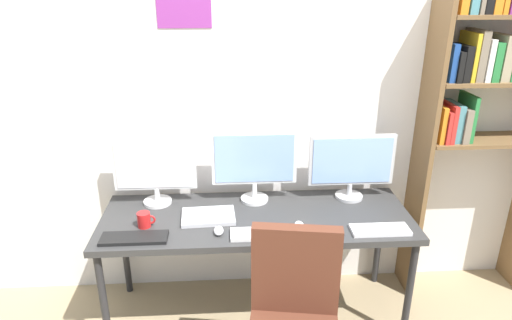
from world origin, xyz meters
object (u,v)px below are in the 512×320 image
at_px(laptop_closed, 208,216).
at_px(keyboard_left, 134,238).
at_px(keyboard_right, 380,230).
at_px(mouse_right_side, 219,231).
at_px(monitor_right, 351,164).
at_px(mouse_left_side, 299,225).
at_px(desk, 257,224).
at_px(bookshelf, 483,94).
at_px(monitor_center, 254,162).
at_px(coffee_mug, 144,220).
at_px(keyboard_center, 259,234).
at_px(monitor_left, 155,169).

bearing_deg(laptop_closed, keyboard_left, -154.64).
relative_size(keyboard_right, laptop_closed, 1.05).
distance_m(mouse_right_side, laptop_closed, 0.19).
xyz_separation_m(monitor_right, mouse_left_side, (-0.39, -0.37, -0.23)).
xyz_separation_m(desk, keyboard_left, (-0.70, -0.23, 0.07)).
bearing_deg(keyboard_left, bookshelf, 12.17).
relative_size(desk, mouse_left_side, 19.80).
bearing_deg(laptop_closed, keyboard_right, -15.43).
height_order(monitor_center, coffee_mug, monitor_center).
distance_m(bookshelf, keyboard_right, 1.10).
bearing_deg(keyboard_center, monitor_left, 144.94).
xyz_separation_m(bookshelf, keyboard_left, (-2.14, -0.46, -0.68)).
distance_m(desk, mouse_left_side, 0.30).
height_order(monitor_center, laptop_closed, monitor_center).
bearing_deg(bookshelf, monitor_right, -178.69).
distance_m(monitor_left, coffee_mug, 0.36).
xyz_separation_m(monitor_left, keyboard_center, (0.63, -0.44, -0.23)).
height_order(keyboard_left, laptop_closed, laptop_closed).
relative_size(bookshelf, laptop_closed, 6.83).
relative_size(monitor_center, keyboard_left, 1.46).
distance_m(desk, keyboard_left, 0.74).
xyz_separation_m(keyboard_center, mouse_right_side, (-0.23, 0.04, 0.01)).
height_order(monitor_center, keyboard_center, monitor_center).
relative_size(monitor_center, monitor_right, 0.98).
bearing_deg(bookshelf, keyboard_left, -167.83).
bearing_deg(mouse_left_side, monitor_center, 122.77).
height_order(monitor_left, keyboard_left, monitor_left).
bearing_deg(mouse_right_side, monitor_center, 60.30).
height_order(monitor_center, keyboard_left, monitor_center).
distance_m(bookshelf, mouse_left_side, 1.43).
bearing_deg(monitor_right, desk, -161.38).
distance_m(keyboard_left, keyboard_right, 1.40).
distance_m(keyboard_left, laptop_closed, 0.46).
relative_size(desk, coffee_mug, 17.93).
bearing_deg(monitor_left, laptop_closed, -33.63).
height_order(monitor_left, keyboard_right, monitor_left).
xyz_separation_m(laptop_closed, coffee_mug, (-0.37, -0.08, 0.03)).
xyz_separation_m(desk, laptop_closed, (-0.29, -0.01, 0.07)).
distance_m(monitor_left, keyboard_left, 0.50).
relative_size(monitor_right, mouse_right_side, 5.80).
relative_size(monitor_left, mouse_right_side, 5.41).
bearing_deg(coffee_mug, bookshelf, 8.65).
relative_size(bookshelf, monitor_center, 4.02).
distance_m(bookshelf, monitor_center, 1.50).
bearing_deg(coffee_mug, keyboard_center, -12.01).
distance_m(keyboard_center, coffee_mug, 0.68).
bearing_deg(monitor_right, mouse_left_side, -136.21).
bearing_deg(monitor_left, keyboard_center, -35.06).
relative_size(keyboard_left, coffee_mug, 3.50).
bearing_deg(keyboard_left, monitor_left, 81.01).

